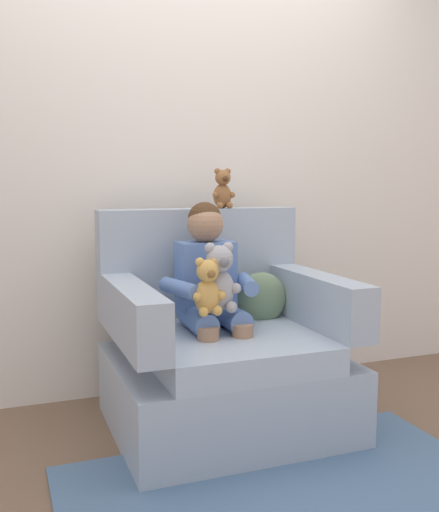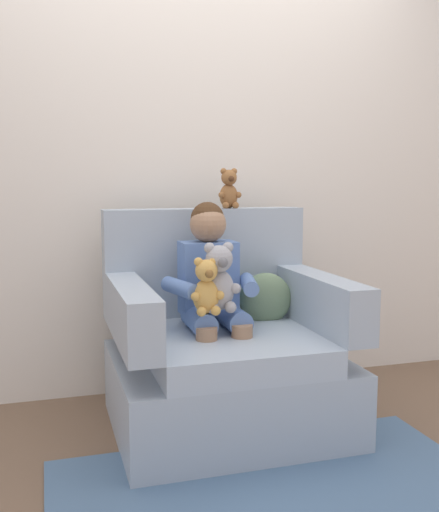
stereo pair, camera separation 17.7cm
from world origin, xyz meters
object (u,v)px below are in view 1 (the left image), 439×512
at_px(plush_grey, 219,279).
at_px(plush_honey, 208,288).
at_px(plush_brown_on_backrest, 223,190).
at_px(seated_child, 210,283).
at_px(throw_pillow, 261,298).
at_px(armchair, 223,356).

xyz_separation_m(plush_grey, plush_honey, (-0.07, -0.04, -0.03)).
bearing_deg(plush_brown_on_backrest, seated_child, -114.44).
bearing_deg(plush_brown_on_backrest, throw_pillow, -53.17).
distance_m(seated_child, plush_grey, 0.15).
height_order(armchair, plush_grey, armchair).
xyz_separation_m(plush_honey, plush_brown_on_backrest, (0.25, 0.48, 0.41)).
bearing_deg(plush_brown_on_backrest, plush_honey, -111.92).
height_order(armchair, plush_honey, armchair).
bearing_deg(armchair, seated_child, 150.03).
height_order(seated_child, throw_pillow, seated_child).
distance_m(plush_honey, plush_brown_on_backrest, 0.68).
bearing_deg(plush_honey, armchair, 34.37).
height_order(seated_child, plush_grey, seated_child).
xyz_separation_m(plush_honey, throw_pillow, (0.38, 0.27, -0.12)).
bearing_deg(throw_pillow, plush_honey, -143.89).
relative_size(armchair, plush_grey, 3.34).
bearing_deg(seated_child, plush_grey, -101.55).
distance_m(seated_child, plush_honey, 0.19).
distance_m(seated_child, throw_pillow, 0.33).
distance_m(plush_grey, plush_brown_on_backrest, 0.61).
xyz_separation_m(plush_grey, throw_pillow, (0.31, 0.24, -0.15)).
height_order(seated_child, plush_brown_on_backrest, plush_brown_on_backrest).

